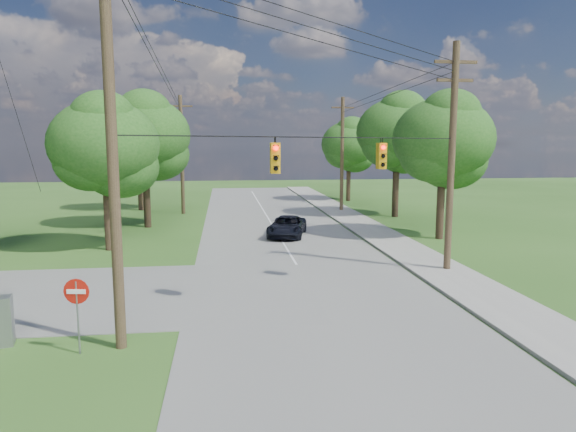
{
  "coord_description": "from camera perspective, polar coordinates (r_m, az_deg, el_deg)",
  "views": [
    {
      "loc": [
        -1.52,
        -14.56,
        5.96
      ],
      "look_at": [
        0.94,
        5.0,
        3.18
      ],
      "focal_mm": 32.0,
      "sensor_mm": 36.0,
      "label": 1
    }
  ],
  "objects": [
    {
      "name": "ground",
      "position": [
        15.8,
        -1.16,
        -14.14
      ],
      "size": [
        140.0,
        140.0,
        0.0
      ],
      "primitive_type": "plane",
      "color": "#2E571D",
      "rests_on": "ground"
    },
    {
      "name": "main_road",
      "position": [
        20.74,
        2.93,
        -8.65
      ],
      "size": [
        10.0,
        100.0,
        0.03
      ],
      "primitive_type": "cube",
      "color": "gray",
      "rests_on": "ground"
    },
    {
      "name": "sidewalk_east",
      "position": [
        22.84,
        19.87,
        -7.44
      ],
      "size": [
        2.6,
        100.0,
        0.12
      ],
      "primitive_type": "cube",
      "color": "#A3A098",
      "rests_on": "ground"
    },
    {
      "name": "pole_sw",
      "position": [
        15.27,
        -19.03,
        8.59
      ],
      "size": [
        2.0,
        0.32,
        12.0
      ],
      "color": "brown",
      "rests_on": "ground"
    },
    {
      "name": "pole_ne",
      "position": [
        24.85,
        17.73,
        6.5
      ],
      "size": [
        2.0,
        0.32,
        10.5
      ],
      "color": "brown",
      "rests_on": "ground"
    },
    {
      "name": "pole_north_e",
      "position": [
        45.77,
        6.03,
        6.93
      ],
      "size": [
        2.0,
        0.32,
        10.0
      ],
      "color": "brown",
      "rests_on": "ground"
    },
    {
      "name": "pole_north_w",
      "position": [
        44.7,
        -11.73,
        6.78
      ],
      "size": [
        2.0,
        0.32,
        10.0
      ],
      "color": "brown",
      "rests_on": "ground"
    },
    {
      "name": "power_lines",
      "position": [
        26.47,
        -0.59,
        14.94
      ],
      "size": [
        13.93,
        29.62,
        4.93
      ],
      "color": "black",
      "rests_on": "ground"
    },
    {
      "name": "traffic_signals",
      "position": [
        19.42,
        4.97,
        6.62
      ],
      "size": [
        4.91,
        3.27,
        1.05
      ],
      "color": "#E5A10D",
      "rests_on": "ground"
    },
    {
      "name": "tree_w_near",
      "position": [
        30.26,
        -19.72,
        7.48
      ],
      "size": [
        6.0,
        6.0,
        8.4
      ],
      "color": "#3F2C1F",
      "rests_on": "ground"
    },
    {
      "name": "tree_w_mid",
      "position": [
        37.96,
        -15.66,
        8.66
      ],
      "size": [
        6.4,
        6.4,
        9.22
      ],
      "color": "#3F2C1F",
      "rests_on": "ground"
    },
    {
      "name": "tree_w_far",
      "position": [
        48.14,
        -16.28,
        8.04
      ],
      "size": [
        6.0,
        6.0,
        8.73
      ],
      "color": "#3F2C1F",
      "rests_on": "ground"
    },
    {
      "name": "tree_e_near",
      "position": [
        33.42,
        16.86,
        8.18
      ],
      "size": [
        6.2,
        6.2,
        8.81
      ],
      "color": "#3F2C1F",
      "rests_on": "ground"
    },
    {
      "name": "tree_e_mid",
      "position": [
        42.92,
        12.04,
        9.11
      ],
      "size": [
        6.6,
        6.6,
        9.64
      ],
      "color": "#3F2C1F",
      "rests_on": "ground"
    },
    {
      "name": "tree_e_far",
      "position": [
        54.15,
        6.8,
        7.92
      ],
      "size": [
        5.8,
        5.8,
        8.32
      ],
      "color": "#3F2C1F",
      "rests_on": "ground"
    },
    {
      "name": "car_main_north",
      "position": [
        33.14,
        -0.11,
        -1.15
      ],
      "size": [
        3.28,
        5.07,
        1.3
      ],
      "primitive_type": "imported",
      "rotation": [
        0.0,
        0.0,
        -0.26
      ],
      "color": "black",
      "rests_on": "main_road"
    },
    {
      "name": "do_not_enter_sign",
      "position": [
        15.82,
        -22.42,
        -8.51
      ],
      "size": [
        0.73,
        0.15,
        2.21
      ],
      "rotation": [
        0.0,
        0.0,
        -0.14
      ],
      "color": "gray",
      "rests_on": "ground"
    }
  ]
}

